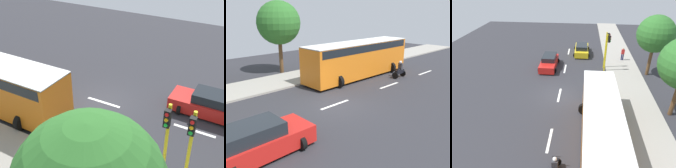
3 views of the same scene
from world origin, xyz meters
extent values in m
cube|color=#2D2D33|center=(0.00, 0.00, -0.05)|extent=(40.00, 60.00, 0.10)
cube|color=#9E998E|center=(7.00, 0.00, 0.07)|extent=(4.00, 60.00, 0.15)
cube|color=white|center=(0.00, -6.00, 0.01)|extent=(0.20, 2.40, 0.01)
cube|color=white|center=(0.00, 0.00, 0.01)|extent=(0.20, 2.40, 0.01)
cube|color=white|center=(0.00, 6.00, 0.01)|extent=(0.20, 2.40, 0.01)
cube|color=white|center=(0.00, 12.00, 0.01)|extent=(0.20, 2.40, 0.01)
cube|color=red|center=(-2.02, 6.20, 0.56)|extent=(1.84, 4.56, 0.80)
cube|color=#1E2328|center=(-2.02, 6.56, 1.24)|extent=(1.55, 2.55, 0.56)
cylinder|color=black|center=(-1.21, 4.70, 0.32)|extent=(0.64, 0.22, 0.64)
cylinder|color=black|center=(-2.83, 4.70, 0.32)|extent=(0.64, 0.22, 0.64)
cylinder|color=black|center=(-1.21, 7.70, 0.32)|extent=(0.64, 0.22, 0.64)
cylinder|color=black|center=(-2.83, 7.70, 0.32)|extent=(0.64, 0.22, 0.64)
cube|color=yellow|center=(1.91, 11.26, 0.56)|extent=(1.87, 4.39, 0.80)
cube|color=#1E2328|center=(1.91, 10.91, 1.24)|extent=(1.57, 2.46, 0.56)
cylinder|color=black|center=(1.08, 12.70, 0.32)|extent=(0.64, 0.22, 0.64)
cylinder|color=black|center=(2.73, 12.70, 0.32)|extent=(0.64, 0.22, 0.64)
cylinder|color=black|center=(1.08, 9.81, 0.32)|extent=(0.64, 0.22, 0.64)
cylinder|color=black|center=(2.73, 9.81, 0.32)|extent=(0.64, 0.22, 0.64)
cube|color=orange|center=(3.55, -6.20, 1.65)|extent=(2.50, 11.00, 2.90)
cube|color=black|center=(3.55, -6.20, 2.75)|extent=(2.52, 10.56, 0.60)
cube|color=white|center=(3.55, -6.20, 3.12)|extent=(2.50, 11.00, 0.08)
cylinder|color=black|center=(2.45, -2.68, 0.50)|extent=(1.00, 0.30, 1.00)
cylinder|color=black|center=(4.65, -2.68, 0.50)|extent=(1.00, 0.30, 1.00)
cylinder|color=black|center=(0.80, -8.04, 0.30)|extent=(0.60, 0.10, 0.60)
cube|color=black|center=(0.80, -8.69, 0.55)|extent=(0.28, 1.10, 0.36)
sphere|color=black|center=(0.80, -8.49, 0.73)|extent=(0.32, 0.32, 0.32)
cylinder|color=black|center=(0.80, -8.14, 0.90)|extent=(0.55, 0.04, 0.04)
cube|color=#333338|center=(0.80, -8.79, 1.00)|extent=(0.36, 0.24, 0.60)
sphere|color=silver|center=(0.80, -8.74, 1.40)|extent=(0.26, 0.26, 0.26)
cylinder|color=#1E1E4C|center=(7.26, 9.19, 0.57)|extent=(0.16, 0.16, 0.85)
cylinder|color=#1E1E4C|center=(7.46, 9.19, 0.57)|extent=(0.16, 0.16, 0.85)
cube|color=red|center=(7.36, 9.19, 1.30)|extent=(0.40, 0.24, 0.60)
sphere|color=tan|center=(7.36, 9.19, 1.73)|extent=(0.22, 0.22, 0.22)
cylinder|color=yellow|center=(4.75, 6.73, 2.25)|extent=(0.14, 0.14, 4.50)
cube|color=black|center=(4.97, 6.73, 4.00)|extent=(0.24, 0.24, 0.76)
sphere|color=red|center=(5.09, 6.73, 4.24)|extent=(0.16, 0.16, 0.16)
sphere|color=#F2A50C|center=(5.09, 6.73, 4.00)|extent=(0.16, 0.16, 0.16)
sphere|color=green|center=(5.09, 6.73, 3.76)|extent=(0.16, 0.16, 0.16)
cylinder|color=yellow|center=(4.75, 5.79, 2.25)|extent=(0.14, 0.14, 4.50)
cube|color=black|center=(4.97, 5.79, 4.00)|extent=(0.24, 0.24, 0.76)
sphere|color=red|center=(5.09, 5.79, 4.24)|extent=(0.16, 0.16, 0.16)
sphere|color=#F2A50C|center=(5.09, 5.79, 4.00)|extent=(0.16, 0.16, 0.16)
sphere|color=green|center=(5.09, 5.79, 3.76)|extent=(0.16, 0.16, 0.16)
cylinder|color=brown|center=(9.73, -2.03, 1.66)|extent=(0.36, 0.36, 3.32)
cylinder|color=brown|center=(9.67, 5.42, 1.71)|extent=(0.36, 0.36, 3.42)
sphere|color=#2D6B28|center=(9.67, 5.42, 4.80)|extent=(3.94, 3.94, 3.94)
camera|label=1|loc=(13.64, 8.26, 10.49)|focal=46.44mm
camera|label=2|loc=(-10.83, 10.15, 5.95)|focal=39.51mm
camera|label=3|loc=(2.08, -16.32, 10.76)|focal=32.03mm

